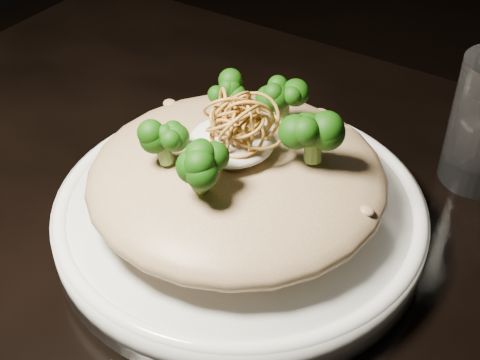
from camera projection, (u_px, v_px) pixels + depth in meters
plate at (240, 216)px, 0.56m from camera, size 0.31×0.31×0.03m
risotto at (237, 177)px, 0.53m from camera, size 0.24×0.24×0.05m
broccoli at (236, 119)px, 0.50m from camera, size 0.15×0.15×0.05m
cheese at (232, 141)px, 0.51m from camera, size 0.07×0.07×0.02m
shallots at (237, 113)px, 0.49m from camera, size 0.05×0.05×0.04m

